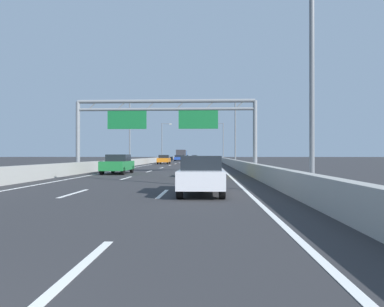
% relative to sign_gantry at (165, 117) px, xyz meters
% --- Properties ---
extents(ground_plane, '(260.00, 260.00, 0.00)m').
position_rel_sign_gantry_xyz_m(ground_plane, '(0.06, 71.68, -4.80)').
color(ground_plane, '#2D2D30').
extents(lane_dash_left_1, '(0.16, 3.00, 0.01)m').
position_rel_sign_gantry_xyz_m(lane_dash_left_1, '(-1.74, -15.82, -4.79)').
color(lane_dash_left_1, white).
rests_on(lane_dash_left_1, ground_plane).
extents(lane_dash_left_2, '(0.16, 3.00, 0.01)m').
position_rel_sign_gantry_xyz_m(lane_dash_left_2, '(-1.74, -6.82, -4.79)').
color(lane_dash_left_2, white).
rests_on(lane_dash_left_2, ground_plane).
extents(lane_dash_left_3, '(0.16, 3.00, 0.01)m').
position_rel_sign_gantry_xyz_m(lane_dash_left_3, '(-1.74, 2.18, -4.79)').
color(lane_dash_left_3, white).
rests_on(lane_dash_left_3, ground_plane).
extents(lane_dash_left_4, '(0.16, 3.00, 0.01)m').
position_rel_sign_gantry_xyz_m(lane_dash_left_4, '(-1.74, 11.18, -4.79)').
color(lane_dash_left_4, white).
rests_on(lane_dash_left_4, ground_plane).
extents(lane_dash_left_5, '(0.16, 3.00, 0.01)m').
position_rel_sign_gantry_xyz_m(lane_dash_left_5, '(-1.74, 20.18, -4.79)').
color(lane_dash_left_5, white).
rests_on(lane_dash_left_5, ground_plane).
extents(lane_dash_left_6, '(0.16, 3.00, 0.01)m').
position_rel_sign_gantry_xyz_m(lane_dash_left_6, '(-1.74, 29.18, -4.79)').
color(lane_dash_left_6, white).
rests_on(lane_dash_left_6, ground_plane).
extents(lane_dash_left_7, '(0.16, 3.00, 0.01)m').
position_rel_sign_gantry_xyz_m(lane_dash_left_7, '(-1.74, 38.18, -4.79)').
color(lane_dash_left_7, white).
rests_on(lane_dash_left_7, ground_plane).
extents(lane_dash_left_8, '(0.16, 3.00, 0.01)m').
position_rel_sign_gantry_xyz_m(lane_dash_left_8, '(-1.74, 47.18, -4.79)').
color(lane_dash_left_8, white).
rests_on(lane_dash_left_8, ground_plane).
extents(lane_dash_left_9, '(0.16, 3.00, 0.01)m').
position_rel_sign_gantry_xyz_m(lane_dash_left_9, '(-1.74, 56.18, -4.79)').
color(lane_dash_left_9, white).
rests_on(lane_dash_left_9, ground_plane).
extents(lane_dash_left_10, '(0.16, 3.00, 0.01)m').
position_rel_sign_gantry_xyz_m(lane_dash_left_10, '(-1.74, 65.18, -4.79)').
color(lane_dash_left_10, white).
rests_on(lane_dash_left_10, ground_plane).
extents(lane_dash_left_11, '(0.16, 3.00, 0.01)m').
position_rel_sign_gantry_xyz_m(lane_dash_left_11, '(-1.74, 74.18, -4.79)').
color(lane_dash_left_11, white).
rests_on(lane_dash_left_11, ground_plane).
extents(lane_dash_left_12, '(0.16, 3.00, 0.01)m').
position_rel_sign_gantry_xyz_m(lane_dash_left_12, '(-1.74, 83.18, -4.79)').
color(lane_dash_left_12, white).
rests_on(lane_dash_left_12, ground_plane).
extents(lane_dash_left_13, '(0.16, 3.00, 0.01)m').
position_rel_sign_gantry_xyz_m(lane_dash_left_13, '(-1.74, 92.18, -4.79)').
color(lane_dash_left_13, white).
rests_on(lane_dash_left_13, ground_plane).
extents(lane_dash_left_14, '(0.16, 3.00, 0.01)m').
position_rel_sign_gantry_xyz_m(lane_dash_left_14, '(-1.74, 101.18, -4.79)').
color(lane_dash_left_14, white).
rests_on(lane_dash_left_14, ground_plane).
extents(lane_dash_left_15, '(0.16, 3.00, 0.01)m').
position_rel_sign_gantry_xyz_m(lane_dash_left_15, '(-1.74, 110.18, -4.79)').
color(lane_dash_left_15, white).
rests_on(lane_dash_left_15, ground_plane).
extents(lane_dash_left_16, '(0.16, 3.00, 0.01)m').
position_rel_sign_gantry_xyz_m(lane_dash_left_16, '(-1.74, 119.18, -4.79)').
color(lane_dash_left_16, white).
rests_on(lane_dash_left_16, ground_plane).
extents(lane_dash_left_17, '(0.16, 3.00, 0.01)m').
position_rel_sign_gantry_xyz_m(lane_dash_left_17, '(-1.74, 128.18, -4.79)').
color(lane_dash_left_17, white).
rests_on(lane_dash_left_17, ground_plane).
extents(lane_dash_right_0, '(0.16, 3.00, 0.01)m').
position_rel_sign_gantry_xyz_m(lane_dash_right_0, '(1.86, -24.82, -4.79)').
color(lane_dash_right_0, white).
rests_on(lane_dash_right_0, ground_plane).
extents(lane_dash_right_1, '(0.16, 3.00, 0.01)m').
position_rel_sign_gantry_xyz_m(lane_dash_right_1, '(1.86, -15.82, -4.79)').
color(lane_dash_right_1, white).
rests_on(lane_dash_right_1, ground_plane).
extents(lane_dash_right_2, '(0.16, 3.00, 0.01)m').
position_rel_sign_gantry_xyz_m(lane_dash_right_2, '(1.86, -6.82, -4.79)').
color(lane_dash_right_2, white).
rests_on(lane_dash_right_2, ground_plane).
extents(lane_dash_right_3, '(0.16, 3.00, 0.01)m').
position_rel_sign_gantry_xyz_m(lane_dash_right_3, '(1.86, 2.18, -4.79)').
color(lane_dash_right_3, white).
rests_on(lane_dash_right_3, ground_plane).
extents(lane_dash_right_4, '(0.16, 3.00, 0.01)m').
position_rel_sign_gantry_xyz_m(lane_dash_right_4, '(1.86, 11.18, -4.79)').
color(lane_dash_right_4, white).
rests_on(lane_dash_right_4, ground_plane).
extents(lane_dash_right_5, '(0.16, 3.00, 0.01)m').
position_rel_sign_gantry_xyz_m(lane_dash_right_5, '(1.86, 20.18, -4.79)').
color(lane_dash_right_5, white).
rests_on(lane_dash_right_5, ground_plane).
extents(lane_dash_right_6, '(0.16, 3.00, 0.01)m').
position_rel_sign_gantry_xyz_m(lane_dash_right_6, '(1.86, 29.18, -4.79)').
color(lane_dash_right_6, white).
rests_on(lane_dash_right_6, ground_plane).
extents(lane_dash_right_7, '(0.16, 3.00, 0.01)m').
position_rel_sign_gantry_xyz_m(lane_dash_right_7, '(1.86, 38.18, -4.79)').
color(lane_dash_right_7, white).
rests_on(lane_dash_right_7, ground_plane).
extents(lane_dash_right_8, '(0.16, 3.00, 0.01)m').
position_rel_sign_gantry_xyz_m(lane_dash_right_8, '(1.86, 47.18, -4.79)').
color(lane_dash_right_8, white).
rests_on(lane_dash_right_8, ground_plane).
extents(lane_dash_right_9, '(0.16, 3.00, 0.01)m').
position_rel_sign_gantry_xyz_m(lane_dash_right_9, '(1.86, 56.18, -4.79)').
color(lane_dash_right_9, white).
rests_on(lane_dash_right_9, ground_plane).
extents(lane_dash_right_10, '(0.16, 3.00, 0.01)m').
position_rel_sign_gantry_xyz_m(lane_dash_right_10, '(1.86, 65.18, -4.79)').
color(lane_dash_right_10, white).
rests_on(lane_dash_right_10, ground_plane).
extents(lane_dash_right_11, '(0.16, 3.00, 0.01)m').
position_rel_sign_gantry_xyz_m(lane_dash_right_11, '(1.86, 74.18, -4.79)').
color(lane_dash_right_11, white).
rests_on(lane_dash_right_11, ground_plane).
extents(lane_dash_right_12, '(0.16, 3.00, 0.01)m').
position_rel_sign_gantry_xyz_m(lane_dash_right_12, '(1.86, 83.18, -4.79)').
color(lane_dash_right_12, white).
rests_on(lane_dash_right_12, ground_plane).
extents(lane_dash_right_13, '(0.16, 3.00, 0.01)m').
position_rel_sign_gantry_xyz_m(lane_dash_right_13, '(1.86, 92.18, -4.79)').
color(lane_dash_right_13, white).
rests_on(lane_dash_right_13, ground_plane).
extents(lane_dash_right_14, '(0.16, 3.00, 0.01)m').
position_rel_sign_gantry_xyz_m(lane_dash_right_14, '(1.86, 101.18, -4.79)').
color(lane_dash_right_14, white).
rests_on(lane_dash_right_14, ground_plane).
extents(lane_dash_right_15, '(0.16, 3.00, 0.01)m').
position_rel_sign_gantry_xyz_m(lane_dash_right_15, '(1.86, 110.18, -4.79)').
color(lane_dash_right_15, white).
rests_on(lane_dash_right_15, ground_plane).
extents(lane_dash_right_16, '(0.16, 3.00, 0.01)m').
position_rel_sign_gantry_xyz_m(lane_dash_right_16, '(1.86, 119.18, -4.79)').
color(lane_dash_right_16, white).
rests_on(lane_dash_right_16, ground_plane).
extents(lane_dash_right_17, '(0.16, 3.00, 0.01)m').
position_rel_sign_gantry_xyz_m(lane_dash_right_17, '(1.86, 128.18, -4.79)').
color(lane_dash_right_17, white).
rests_on(lane_dash_right_17, ground_plane).
extents(edge_line_left, '(0.16, 176.00, 0.01)m').
position_rel_sign_gantry_xyz_m(edge_line_left, '(-5.19, 59.68, -4.79)').
color(edge_line_left, white).
rests_on(edge_line_left, ground_plane).
extents(edge_line_right, '(0.16, 176.00, 0.01)m').
position_rel_sign_gantry_xyz_m(edge_line_right, '(5.31, 59.68, -4.79)').
color(edge_line_right, white).
rests_on(edge_line_right, ground_plane).
extents(barrier_left, '(0.45, 220.00, 0.95)m').
position_rel_sign_gantry_xyz_m(barrier_left, '(-6.84, 81.68, -4.32)').
color(barrier_left, '#9E9E99').
rests_on(barrier_left, ground_plane).
extents(barrier_right, '(0.45, 220.00, 0.95)m').
position_rel_sign_gantry_xyz_m(barrier_right, '(6.96, 81.68, -4.32)').
color(barrier_right, '#9E9E99').
rests_on(barrier_right, ground_plane).
extents(sign_gantry, '(15.76, 0.36, 6.36)m').
position_rel_sign_gantry_xyz_m(sign_gantry, '(0.00, 0.00, 0.00)').
color(sign_gantry, gray).
rests_on(sign_gantry, ground_plane).
extents(streetlamp_right_near, '(2.58, 0.28, 9.50)m').
position_rel_sign_gantry_xyz_m(streetlamp_right_near, '(7.53, -15.77, 0.60)').
color(streetlamp_right_near, slate).
rests_on(streetlamp_right_near, ground_plane).
extents(streetlamp_left_mid, '(2.58, 0.28, 9.50)m').
position_rel_sign_gantry_xyz_m(streetlamp_left_mid, '(-7.40, 20.12, 0.60)').
color(streetlamp_left_mid, slate).
rests_on(streetlamp_left_mid, ground_plane).
extents(streetlamp_right_mid, '(2.58, 0.28, 9.50)m').
position_rel_sign_gantry_xyz_m(streetlamp_right_mid, '(7.53, 20.12, 0.60)').
color(streetlamp_right_mid, slate).
rests_on(streetlamp_right_mid, ground_plane).
extents(streetlamp_left_far, '(2.58, 0.28, 9.50)m').
position_rel_sign_gantry_xyz_m(streetlamp_left_far, '(-7.40, 56.01, 0.60)').
color(streetlamp_left_far, slate).
rests_on(streetlamp_left_far, ground_plane).
extents(streetlamp_right_far, '(2.58, 0.28, 9.50)m').
position_rel_sign_gantry_xyz_m(streetlamp_right_far, '(7.53, 56.01, 0.60)').
color(streetlamp_right_far, slate).
rests_on(streetlamp_right_far, ground_plane).
extents(white_car, '(1.72, 4.48, 1.52)m').
position_rel_sign_gantry_xyz_m(white_car, '(3.41, -15.68, -4.03)').
color(white_car, silver).
rests_on(white_car, ground_plane).
extents(orange_car, '(1.86, 4.32, 1.52)m').
position_rel_sign_gantry_xyz_m(orange_car, '(-3.59, 27.88, -4.03)').
color(orange_car, orange).
rests_on(orange_car, ground_plane).
extents(blue_car, '(1.75, 4.41, 1.43)m').
position_rel_sign_gantry_xyz_m(blue_car, '(-3.36, 54.09, -4.06)').
color(blue_car, '#2347AD').
rests_on(blue_car, ground_plane).
extents(green_car, '(1.87, 4.22, 1.58)m').
position_rel_sign_gantry_xyz_m(green_car, '(-3.67, -1.67, -3.99)').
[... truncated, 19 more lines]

